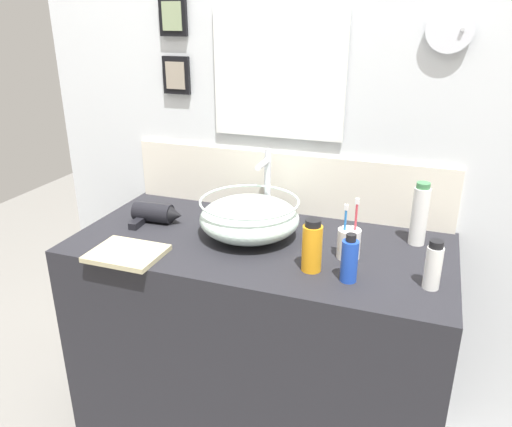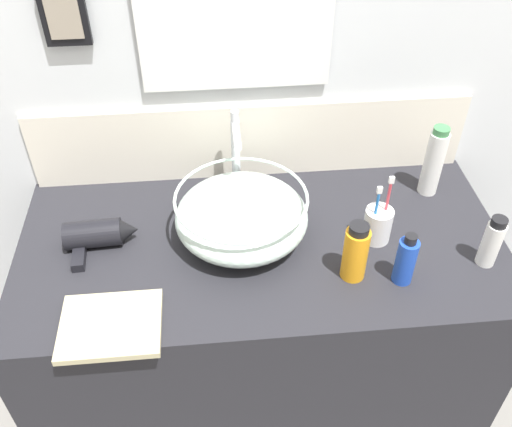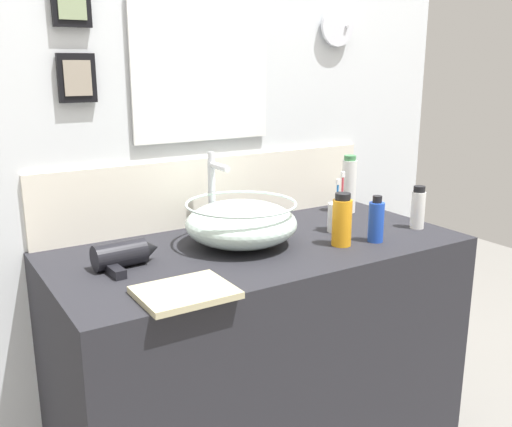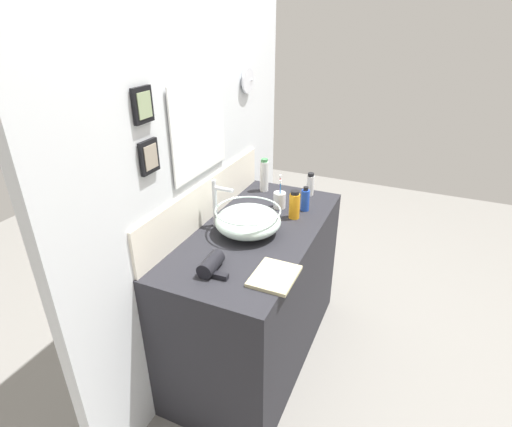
{
  "view_description": "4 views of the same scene",
  "coord_description": "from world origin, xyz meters",
  "px_view_note": "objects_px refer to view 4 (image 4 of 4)",
  "views": [
    {
      "loc": [
        0.5,
        -1.42,
        1.55
      ],
      "look_at": [
        -0.01,
        0.0,
        0.94
      ],
      "focal_mm": 35.0,
      "sensor_mm": 36.0,
      "label": 1
    },
    {
      "loc": [
        -0.11,
        -1.04,
        1.87
      ],
      "look_at": [
        -0.01,
        0.0,
        0.94
      ],
      "focal_mm": 40.0,
      "sensor_mm": 36.0,
      "label": 2
    },
    {
      "loc": [
        -0.88,
        -1.39,
        1.37
      ],
      "look_at": [
        -0.01,
        0.0,
        0.94
      ],
      "focal_mm": 40.0,
      "sensor_mm": 36.0,
      "label": 3
    },
    {
      "loc": [
        -1.67,
        -0.73,
        1.85
      ],
      "look_at": [
        -0.01,
        0.0,
        0.94
      ],
      "focal_mm": 28.0,
      "sensor_mm": 36.0,
      "label": 4
    }
  ],
  "objects_px": {
    "hand_towel": "(274,276)",
    "glass_bowl_sink": "(248,221)",
    "toothbrush_cup": "(279,200)",
    "lotion_bottle": "(264,175)",
    "hair_drier": "(213,263)",
    "shampoo_bottle": "(310,184)",
    "faucet": "(217,201)",
    "spray_bottle": "(294,205)",
    "soap_dispenser": "(305,200)"
  },
  "relations": [
    {
      "from": "soap_dispenser",
      "to": "hand_towel",
      "type": "relative_size",
      "value": 0.65
    },
    {
      "from": "toothbrush_cup",
      "to": "spray_bottle",
      "type": "distance_m",
      "value": 0.15
    },
    {
      "from": "hand_towel",
      "to": "toothbrush_cup",
      "type": "bearing_deg",
      "value": 18.98
    },
    {
      "from": "faucet",
      "to": "toothbrush_cup",
      "type": "xyz_separation_m",
      "value": [
        0.34,
        -0.22,
        -0.1
      ]
    },
    {
      "from": "hair_drier",
      "to": "faucet",
      "type": "bearing_deg",
      "value": 25.52
    },
    {
      "from": "toothbrush_cup",
      "to": "hand_towel",
      "type": "bearing_deg",
      "value": -161.02
    },
    {
      "from": "hair_drier",
      "to": "hand_towel",
      "type": "distance_m",
      "value": 0.28
    },
    {
      "from": "faucet",
      "to": "spray_bottle",
      "type": "relative_size",
      "value": 1.61
    },
    {
      "from": "soap_dispenser",
      "to": "shampoo_bottle",
      "type": "bearing_deg",
      "value": 9.47
    },
    {
      "from": "toothbrush_cup",
      "to": "soap_dispenser",
      "type": "relative_size",
      "value": 1.36
    },
    {
      "from": "toothbrush_cup",
      "to": "hair_drier",
      "type": "bearing_deg",
      "value": 176.39
    },
    {
      "from": "glass_bowl_sink",
      "to": "shampoo_bottle",
      "type": "height_order",
      "value": "shampoo_bottle"
    },
    {
      "from": "hair_drier",
      "to": "soap_dispenser",
      "type": "distance_m",
      "value": 0.76
    },
    {
      "from": "lotion_bottle",
      "to": "spray_bottle",
      "type": "distance_m",
      "value": 0.41
    },
    {
      "from": "spray_bottle",
      "to": "soap_dispenser",
      "type": "bearing_deg",
      "value": -12.89
    },
    {
      "from": "glass_bowl_sink",
      "to": "hair_drier",
      "type": "relative_size",
      "value": 1.8
    },
    {
      "from": "hair_drier",
      "to": "shampoo_bottle",
      "type": "relative_size",
      "value": 1.31
    },
    {
      "from": "faucet",
      "to": "hand_towel",
      "type": "bearing_deg",
      "value": -125.11
    },
    {
      "from": "faucet",
      "to": "lotion_bottle",
      "type": "distance_m",
      "value": 0.54
    },
    {
      "from": "lotion_bottle",
      "to": "hand_towel",
      "type": "distance_m",
      "value": 0.94
    },
    {
      "from": "shampoo_bottle",
      "to": "spray_bottle",
      "type": "relative_size",
      "value": 0.89
    },
    {
      "from": "glass_bowl_sink",
      "to": "hand_towel",
      "type": "height_order",
      "value": "glass_bowl_sink"
    },
    {
      "from": "faucet",
      "to": "lotion_bottle",
      "type": "relative_size",
      "value": 1.23
    },
    {
      "from": "faucet",
      "to": "shampoo_bottle",
      "type": "xyz_separation_m",
      "value": [
        0.59,
        -0.33,
        -0.08
      ]
    },
    {
      "from": "glass_bowl_sink",
      "to": "hair_drier",
      "type": "xyz_separation_m",
      "value": [
        -0.36,
        0.0,
        -0.04
      ]
    },
    {
      "from": "glass_bowl_sink",
      "to": "faucet",
      "type": "xyz_separation_m",
      "value": [
        0.0,
        0.18,
        0.08
      ]
    },
    {
      "from": "hair_drier",
      "to": "shampoo_bottle",
      "type": "distance_m",
      "value": 0.96
    },
    {
      "from": "lotion_bottle",
      "to": "faucet",
      "type": "bearing_deg",
      "value": 175.69
    },
    {
      "from": "shampoo_bottle",
      "to": "hand_towel",
      "type": "bearing_deg",
      "value": -172.64
    },
    {
      "from": "hair_drier",
      "to": "glass_bowl_sink",
      "type": "bearing_deg",
      "value": -0.4
    },
    {
      "from": "soap_dispenser",
      "to": "spray_bottle",
      "type": "bearing_deg",
      "value": 167.11
    },
    {
      "from": "hair_drier",
      "to": "lotion_bottle",
      "type": "xyz_separation_m",
      "value": [
        0.9,
        0.13,
        0.07
      ]
    },
    {
      "from": "glass_bowl_sink",
      "to": "lotion_bottle",
      "type": "relative_size",
      "value": 1.59
    },
    {
      "from": "glass_bowl_sink",
      "to": "lotion_bottle",
      "type": "xyz_separation_m",
      "value": [
        0.54,
        0.13,
        0.03
      ]
    },
    {
      "from": "glass_bowl_sink",
      "to": "hand_towel",
      "type": "bearing_deg",
      "value": -139.37
    },
    {
      "from": "hair_drier",
      "to": "shampoo_bottle",
      "type": "xyz_separation_m",
      "value": [
        0.95,
        -0.15,
        0.03
      ]
    },
    {
      "from": "faucet",
      "to": "hand_towel",
      "type": "relative_size",
      "value": 1.17
    },
    {
      "from": "hand_towel",
      "to": "spray_bottle",
      "type": "bearing_deg",
      "value": 10.57
    },
    {
      "from": "hand_towel",
      "to": "glass_bowl_sink",
      "type": "bearing_deg",
      "value": 40.63
    },
    {
      "from": "hair_drier",
      "to": "spray_bottle",
      "type": "bearing_deg",
      "value": -14.87
    },
    {
      "from": "glass_bowl_sink",
      "to": "spray_bottle",
      "type": "relative_size",
      "value": 2.09
    },
    {
      "from": "lotion_bottle",
      "to": "hand_towel",
      "type": "xyz_separation_m",
      "value": [
        -0.85,
        -0.4,
        -0.09
      ]
    },
    {
      "from": "glass_bowl_sink",
      "to": "soap_dispenser",
      "type": "relative_size",
      "value": 2.33
    },
    {
      "from": "toothbrush_cup",
      "to": "lotion_bottle",
      "type": "relative_size",
      "value": 0.93
    },
    {
      "from": "hair_drier",
      "to": "spray_bottle",
      "type": "relative_size",
      "value": 1.16
    },
    {
      "from": "shampoo_bottle",
      "to": "spray_bottle",
      "type": "distance_m",
      "value": 0.34
    },
    {
      "from": "toothbrush_cup",
      "to": "hand_towel",
      "type": "distance_m",
      "value": 0.69
    },
    {
      "from": "hair_drier",
      "to": "lotion_bottle",
      "type": "relative_size",
      "value": 0.88
    },
    {
      "from": "faucet",
      "to": "hand_towel",
      "type": "distance_m",
      "value": 0.56
    },
    {
      "from": "faucet",
      "to": "toothbrush_cup",
      "type": "height_order",
      "value": "faucet"
    }
  ]
}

